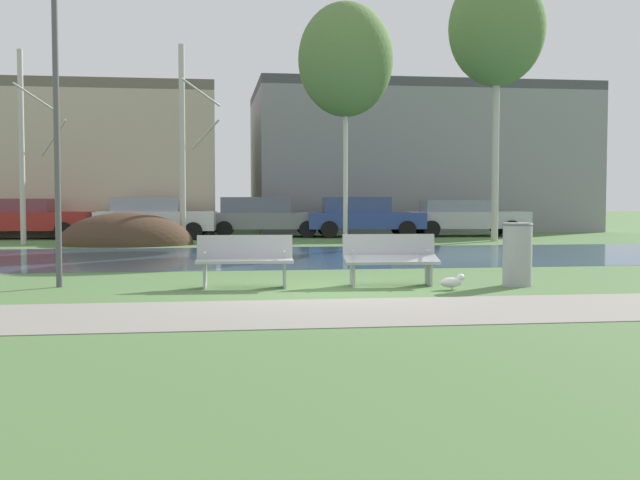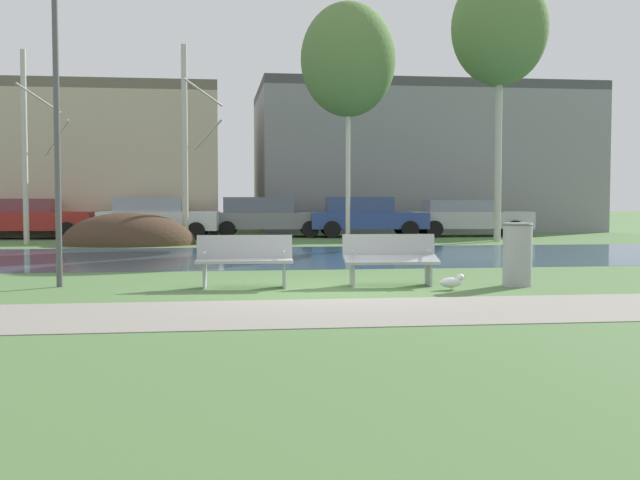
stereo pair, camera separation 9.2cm
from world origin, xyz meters
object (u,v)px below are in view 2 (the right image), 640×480
(parked_wagon_fourth_blue, at_px, (365,216))
(parked_hatch_third_grey, at_px, (266,216))
(trash_bin, at_px, (517,253))
(parked_suv_fifth_silver, at_px, (467,217))
(parked_sedan_second_white, at_px, (157,217))
(streetlamp, at_px, (56,65))
(bench_left, at_px, (244,259))
(bench_right, at_px, (390,258))
(seagull, at_px, (452,282))
(parked_van_nearest_red, at_px, (28,217))

(parked_wagon_fourth_blue, bearing_deg, parked_hatch_third_grey, 173.61)
(trash_bin, bearing_deg, parked_suv_fifth_silver, 74.61)
(parked_sedan_second_white, bearing_deg, streetlamp, -91.74)
(bench_left, bearing_deg, streetlamp, 170.37)
(bench_left, height_order, bench_right, same)
(bench_right, distance_m, streetlamp, 6.44)
(bench_left, xyz_separation_m, streetlamp, (-3.08, 0.52, 3.22))
(bench_left, height_order, parked_wagon_fourth_blue, parked_wagon_fourth_blue)
(seagull, height_order, parked_sedan_second_white, parked_sedan_second_white)
(parked_sedan_second_white, bearing_deg, bench_right, -72.44)
(streetlamp, relative_size, parked_van_nearest_red, 1.18)
(seagull, bearing_deg, parked_suv_fifth_silver, 71.12)
(seagull, xyz_separation_m, streetlamp, (-6.41, 1.29, 3.56))
(trash_bin, xyz_separation_m, parked_sedan_second_white, (-7.20, 16.43, 0.24))
(seagull, xyz_separation_m, parked_hatch_third_grey, (-1.91, 17.82, 0.67))
(bench_right, relative_size, parked_suv_fifth_silver, 0.34)
(bench_right, xyz_separation_m, parked_sedan_second_white, (-5.08, 16.07, 0.33))
(seagull, bearing_deg, streetlamp, 168.64)
(parked_van_nearest_red, bearing_deg, trash_bin, -55.26)
(parked_hatch_third_grey, bearing_deg, parked_sedan_second_white, -166.28)
(streetlamp, xyz_separation_m, parked_suv_fifth_silver, (12.33, 16.01, -2.93))
(bench_right, xyz_separation_m, trash_bin, (2.12, -0.36, 0.08))
(seagull, distance_m, streetlamp, 7.45)
(parked_van_nearest_red, bearing_deg, bench_left, -66.48)
(bench_right, xyz_separation_m, streetlamp, (-5.56, 0.52, 3.22))
(parked_van_nearest_red, height_order, parked_wagon_fourth_blue, parked_wagon_fourth_blue)
(streetlamp, xyz_separation_m, parked_wagon_fourth_blue, (8.32, 16.10, -2.89))
(trash_bin, xyz_separation_m, parked_wagon_fourth_blue, (0.64, 16.99, 0.25))
(streetlamp, bearing_deg, parked_wagon_fourth_blue, 62.69)
(trash_bin, bearing_deg, bench_left, 175.50)
(parked_van_nearest_red, bearing_deg, parked_hatch_third_grey, 1.51)
(parked_van_nearest_red, height_order, parked_sedan_second_white, parked_sedan_second_white)
(parked_suv_fifth_silver, bearing_deg, bench_left, -119.21)
(bench_left, distance_m, parked_wagon_fourth_blue, 17.43)
(bench_right, relative_size, parked_hatch_third_grey, 0.34)
(streetlamp, bearing_deg, trash_bin, -6.57)
(parked_sedan_second_white, bearing_deg, bench_left, -80.78)
(bench_right, height_order, trash_bin, trash_bin)
(parked_van_nearest_red, distance_m, parked_suv_fifth_silver, 16.57)
(trash_bin, height_order, streetlamp, streetlamp)
(bench_left, height_order, seagull, bench_left)
(bench_left, bearing_deg, parked_wagon_fourth_blue, 72.52)
(bench_right, bearing_deg, streetlamp, 174.63)
(seagull, relative_size, parked_van_nearest_red, 0.09)
(streetlamp, bearing_deg, parked_suv_fifth_silver, 52.41)
(parked_van_nearest_red, distance_m, parked_sedan_second_white, 4.77)
(seagull, height_order, parked_van_nearest_red, parked_van_nearest_red)
(bench_right, height_order, parked_sedan_second_white, parked_sedan_second_white)
(bench_left, relative_size, trash_bin, 1.52)
(bench_left, distance_m, seagull, 3.43)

